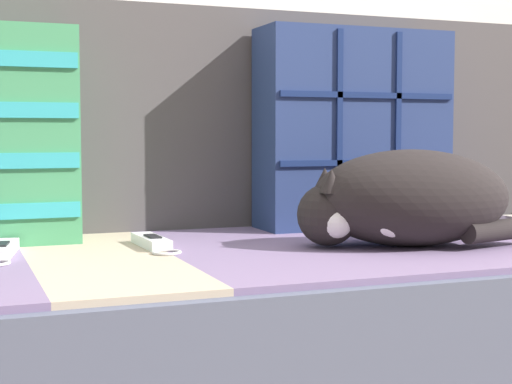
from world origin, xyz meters
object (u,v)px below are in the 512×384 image
Objects in this scene: sleeping_cat at (403,201)px; throw_pillow_quilted at (353,129)px; couch at (163,364)px; game_remote_far at (152,242)px; game_remote_near at (2,250)px.

throw_pillow_quilted is at bearing 78.28° from sleeping_cat.
couch is 4.70× the size of sleeping_cat.
sleeping_cat is (-0.06, -0.30, -0.13)m from throw_pillow_quilted.
throw_pillow_quilted is 0.33m from sleeping_cat.
throw_pillow_quilted is at bearing 17.42° from game_remote_far.
sleeping_cat is 2.20× the size of game_remote_far.
game_remote_far is at bearing 105.86° from couch.
throw_pillow_quilted is 2.04× the size of game_remote_near.
throw_pillow_quilted is (0.46, 0.18, 0.41)m from couch.
couch is 0.64m from throw_pillow_quilted.
sleeping_cat is at bearing -16.17° from couch.
game_remote_near is at bearing -179.02° from game_remote_far.
couch is 10.36× the size of game_remote_far.
sleeping_cat is 0.44m from game_remote_far.
throw_pillow_quilted is at bearing 11.92° from game_remote_near.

